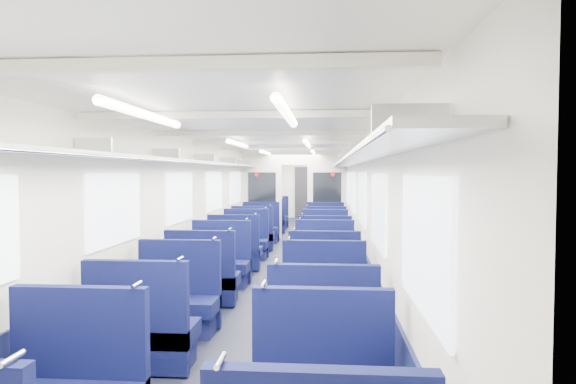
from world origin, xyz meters
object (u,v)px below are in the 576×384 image
at_px(bulkhead, 294,193).
at_px(seat_7, 324,305).
at_px(seat_4, 142,335).
at_px(seat_19, 325,230).
at_px(seat_6, 177,304).
at_px(seat_10, 220,265).
at_px(seat_16, 253,236).
at_px(seat_8, 203,281).
at_px(seat_5, 323,342).
at_px(seat_21, 325,223).
at_px(seat_11, 325,265).
at_px(seat_9, 324,282).
at_px(seat_14, 245,243).
at_px(seat_15, 325,244).
at_px(seat_22, 273,218).
at_px(seat_12, 235,252).
at_px(seat_18, 260,230).
at_px(end_door, 304,192).
at_px(seat_17, 325,237).
at_px(seat_20, 269,222).
at_px(seat_23, 325,219).
at_px(seat_13, 325,254).

relative_size(bulkhead, seat_7, 2.62).
distance_m(seat_4, seat_19, 8.27).
xyz_separation_m(seat_6, seat_19, (1.66, 7.05, 0.00)).
height_order(seat_10, seat_16, same).
distance_m(seat_7, seat_8, 1.98).
xyz_separation_m(bulkhead, seat_19, (0.83, -0.71, -0.91)).
relative_size(seat_5, seat_7, 1.00).
distance_m(seat_8, seat_21, 7.94).
bearing_deg(seat_11, seat_6, -124.02).
distance_m(seat_9, seat_14, 3.85).
distance_m(seat_15, seat_22, 5.67).
height_order(seat_12, seat_16, same).
height_order(seat_9, seat_18, same).
bearing_deg(end_door, seat_11, -85.82).
bearing_deg(seat_4, seat_11, 64.70).
distance_m(seat_6, seat_21, 9.08).
relative_size(end_door, bulkhead, 0.71).
xyz_separation_m(bulkhead, seat_15, (0.83, -3.09, -0.91)).
xyz_separation_m(seat_6, seat_18, (0.00, 7.04, 0.00)).
relative_size(seat_14, seat_22, 1.00).
bearing_deg(seat_11, seat_12, 147.38).
bearing_deg(end_door, seat_12, -94.61).
bearing_deg(end_door, bulkhead, -90.00).
xyz_separation_m(seat_17, seat_21, (0.00, 3.10, 0.00)).
bearing_deg(seat_12, seat_19, 64.82).
bearing_deg(seat_20, seat_7, -79.46).
height_order(seat_17, seat_21, same).
height_order(seat_4, seat_23, same).
bearing_deg(seat_9, seat_8, -177.66).
xyz_separation_m(seat_7, seat_9, (0.00, 1.15, 0.00)).
xyz_separation_m(seat_9, seat_20, (-1.66, 7.77, 0.00)).
distance_m(end_door, seat_15, 9.20).
xyz_separation_m(end_door, seat_23, (0.83, -3.64, -0.67)).
bearing_deg(seat_4, seat_15, 73.84).
xyz_separation_m(seat_15, seat_16, (-1.66, 1.10, 0.00)).
bearing_deg(seat_18, seat_23, 62.04).
distance_m(seat_4, seat_11, 3.88).
bearing_deg(seat_23, bulkhead, -109.01).
xyz_separation_m(seat_5, seat_6, (-1.66, 1.11, 0.00)).
bearing_deg(seat_7, seat_23, 90.00).
bearing_deg(seat_4, seat_20, 90.00).
bearing_deg(seat_6, seat_13, 64.41).
bearing_deg(seat_6, seat_9, 36.44).
distance_m(seat_8, seat_9, 1.66).
distance_m(seat_12, seat_16, 2.25).
distance_m(seat_11, seat_19, 4.59).
xyz_separation_m(seat_12, seat_15, (1.66, 1.15, 0.00)).
xyz_separation_m(seat_6, seat_13, (1.66, 3.47, 0.00)).
height_order(seat_12, seat_23, same).
relative_size(seat_4, seat_14, 1.00).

